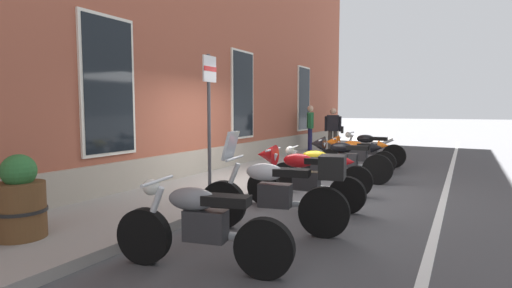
{
  "coord_description": "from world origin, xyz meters",
  "views": [
    {
      "loc": [
        -7.55,
        -3.51,
        1.68
      ],
      "look_at": [
        -0.73,
        0.1,
        1.0
      ],
      "focal_mm": 27.84,
      "sensor_mm": 36.0,
      "label": 1
    }
  ],
  "objects_px": {
    "motorcycle_grey_naked": "(200,226)",
    "motorcycle_yellow_naked": "(319,171)",
    "motorcycle_silver_touring": "(279,192)",
    "motorcycle_orange_sport": "(353,152)",
    "pedestrian_dark_jacket": "(333,128)",
    "barrel_planter": "(20,202)",
    "pedestrian_striped_shirt": "(310,125)",
    "parking_sign": "(209,106)",
    "motorcycle_black_sport": "(342,158)",
    "motorcycle_black_naked": "(368,150)",
    "motorcycle_red_sport": "(299,174)"
  },
  "relations": [
    {
      "from": "motorcycle_grey_naked",
      "to": "motorcycle_yellow_naked",
      "type": "bearing_deg",
      "value": 1.97
    },
    {
      "from": "motorcycle_silver_touring",
      "to": "motorcycle_orange_sport",
      "type": "distance_m",
      "value": 5.66
    },
    {
      "from": "pedestrian_dark_jacket",
      "to": "motorcycle_yellow_naked",
      "type": "bearing_deg",
      "value": -165.49
    },
    {
      "from": "barrel_planter",
      "to": "pedestrian_striped_shirt",
      "type": "bearing_deg",
      "value": 2.6
    },
    {
      "from": "motorcycle_orange_sport",
      "to": "parking_sign",
      "type": "distance_m",
      "value": 5.13
    },
    {
      "from": "motorcycle_silver_touring",
      "to": "parking_sign",
      "type": "bearing_deg",
      "value": 64.12
    },
    {
      "from": "motorcycle_silver_touring",
      "to": "motorcycle_yellow_naked",
      "type": "xyz_separation_m",
      "value": [
        2.64,
        0.34,
        -0.1
      ]
    },
    {
      "from": "motorcycle_orange_sport",
      "to": "parking_sign",
      "type": "relative_size",
      "value": 0.82
    },
    {
      "from": "motorcycle_orange_sport",
      "to": "barrel_planter",
      "type": "bearing_deg",
      "value": 164.86
    },
    {
      "from": "motorcycle_yellow_naked",
      "to": "motorcycle_black_sport",
      "type": "relative_size",
      "value": 0.96
    },
    {
      "from": "pedestrian_dark_jacket",
      "to": "pedestrian_striped_shirt",
      "type": "height_order",
      "value": "pedestrian_striped_shirt"
    },
    {
      "from": "motorcycle_orange_sport",
      "to": "motorcycle_silver_touring",
      "type": "bearing_deg",
      "value": -175.78
    },
    {
      "from": "motorcycle_yellow_naked",
      "to": "motorcycle_black_naked",
      "type": "relative_size",
      "value": 0.97
    },
    {
      "from": "motorcycle_yellow_naked",
      "to": "parking_sign",
      "type": "bearing_deg",
      "value": 143.41
    },
    {
      "from": "motorcycle_black_naked",
      "to": "pedestrian_dark_jacket",
      "type": "distance_m",
      "value": 2.36
    },
    {
      "from": "motorcycle_black_naked",
      "to": "motorcycle_black_sport",
      "type": "bearing_deg",
      "value": -179.45
    },
    {
      "from": "barrel_planter",
      "to": "motorcycle_yellow_naked",
      "type": "bearing_deg",
      "value": -24.73
    },
    {
      "from": "motorcycle_grey_naked",
      "to": "pedestrian_dark_jacket",
      "type": "relative_size",
      "value": 1.22
    },
    {
      "from": "motorcycle_black_naked",
      "to": "pedestrian_dark_jacket",
      "type": "relative_size",
      "value": 1.32
    },
    {
      "from": "motorcycle_yellow_naked",
      "to": "pedestrian_striped_shirt",
      "type": "relative_size",
      "value": 1.2
    },
    {
      "from": "motorcycle_grey_naked",
      "to": "barrel_planter",
      "type": "distance_m",
      "value": 2.34
    },
    {
      "from": "motorcycle_black_sport",
      "to": "pedestrian_dark_jacket",
      "type": "relative_size",
      "value": 1.33
    },
    {
      "from": "pedestrian_striped_shirt",
      "to": "motorcycle_grey_naked",
      "type": "bearing_deg",
      "value": -165.58
    },
    {
      "from": "motorcycle_grey_naked",
      "to": "motorcycle_black_naked",
      "type": "bearing_deg",
      "value": 0.89
    },
    {
      "from": "motorcycle_red_sport",
      "to": "motorcycle_black_sport",
      "type": "relative_size",
      "value": 0.99
    },
    {
      "from": "motorcycle_black_sport",
      "to": "pedestrian_striped_shirt",
      "type": "relative_size",
      "value": 1.25
    },
    {
      "from": "motorcycle_black_naked",
      "to": "barrel_planter",
      "type": "xyz_separation_m",
      "value": [
        -9.06,
        2.15,
        0.08
      ]
    },
    {
      "from": "motorcycle_silver_touring",
      "to": "barrel_planter",
      "type": "distance_m",
      "value": 3.2
    },
    {
      "from": "motorcycle_black_naked",
      "to": "pedestrian_striped_shirt",
      "type": "bearing_deg",
      "value": 48.96
    },
    {
      "from": "motorcycle_black_naked",
      "to": "motorcycle_silver_touring",
      "type": "bearing_deg",
      "value": -177.29
    },
    {
      "from": "motorcycle_silver_touring",
      "to": "motorcycle_black_naked",
      "type": "height_order",
      "value": "motorcycle_silver_touring"
    },
    {
      "from": "motorcycle_black_sport",
      "to": "motorcycle_orange_sport",
      "type": "distance_m",
      "value": 1.48
    },
    {
      "from": "motorcycle_red_sport",
      "to": "pedestrian_striped_shirt",
      "type": "height_order",
      "value": "pedestrian_striped_shirt"
    },
    {
      "from": "parking_sign",
      "to": "barrel_planter",
      "type": "relative_size",
      "value": 2.44
    },
    {
      "from": "motorcycle_orange_sport",
      "to": "pedestrian_dark_jacket",
      "type": "xyz_separation_m",
      "value": [
        3.08,
        1.5,
        0.48
      ]
    },
    {
      "from": "pedestrian_striped_shirt",
      "to": "motorcycle_red_sport",
      "type": "bearing_deg",
      "value": -161.1
    },
    {
      "from": "motorcycle_silver_touring",
      "to": "pedestrian_dark_jacket",
      "type": "bearing_deg",
      "value": 12.39
    },
    {
      "from": "motorcycle_yellow_naked",
      "to": "motorcycle_orange_sport",
      "type": "height_order",
      "value": "motorcycle_orange_sport"
    },
    {
      "from": "motorcycle_red_sport",
      "to": "motorcycle_yellow_naked",
      "type": "bearing_deg",
      "value": 3.0
    },
    {
      "from": "motorcycle_orange_sport",
      "to": "barrel_planter",
      "type": "relative_size",
      "value": 2.0
    },
    {
      "from": "pedestrian_striped_shirt",
      "to": "motorcycle_orange_sport",
      "type": "bearing_deg",
      "value": -145.24
    },
    {
      "from": "motorcycle_orange_sport",
      "to": "barrel_planter",
      "type": "distance_m",
      "value": 7.93
    },
    {
      "from": "motorcycle_black_sport",
      "to": "motorcycle_black_naked",
      "type": "height_order",
      "value": "motorcycle_black_sport"
    },
    {
      "from": "motorcycle_silver_touring",
      "to": "barrel_planter",
      "type": "relative_size",
      "value": 2.06
    },
    {
      "from": "motorcycle_red_sport",
      "to": "motorcycle_black_sport",
      "type": "xyz_separation_m",
      "value": [
        2.76,
        0.03,
        -0.01
      ]
    },
    {
      "from": "motorcycle_red_sport",
      "to": "pedestrian_striped_shirt",
      "type": "xyz_separation_m",
      "value": [
        7.96,
        2.73,
        0.51
      ]
    },
    {
      "from": "motorcycle_grey_naked",
      "to": "motorcycle_yellow_naked",
      "type": "height_order",
      "value": "motorcycle_grey_naked"
    },
    {
      "from": "motorcycle_yellow_naked",
      "to": "pedestrian_dark_jacket",
      "type": "xyz_separation_m",
      "value": [
        6.08,
        1.57,
        0.55
      ]
    },
    {
      "from": "motorcycle_silver_touring",
      "to": "motorcycle_black_sport",
      "type": "bearing_deg",
      "value": 4.19
    },
    {
      "from": "motorcycle_grey_naked",
      "to": "motorcycle_orange_sport",
      "type": "bearing_deg",
      "value": 1.73
    }
  ]
}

